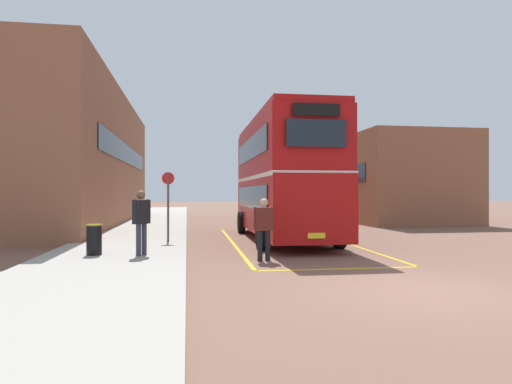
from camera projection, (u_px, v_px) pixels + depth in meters
ground_plane at (276, 229)px, 22.53m from camera, size 135.60×135.60×0.00m
sidewalk_left at (149, 226)px, 23.89m from camera, size 4.00×57.60×0.14m
brick_building_left at (81, 160)px, 26.33m from camera, size 5.31×23.38×7.64m
depot_building_right at (384, 180)px, 30.02m from camera, size 6.63×12.40×5.46m
double_decker_bus at (282, 177)px, 17.55m from camera, size 3.01×9.79×4.75m
single_deck_bus at (294, 196)px, 34.83m from camera, size 3.31×9.13×3.02m
pedestrian_boarding at (264, 225)px, 12.07m from camera, size 0.58×0.27×1.72m
pedestrian_waiting_near at (141, 217)px, 12.16m from camera, size 0.47×0.54×1.80m
litter_bin at (94, 239)px, 12.27m from camera, size 0.44×0.44×0.86m
bus_stop_sign at (168, 199)px, 15.80m from camera, size 0.44×0.08×2.47m
bay_marking_yellow at (293, 245)px, 15.70m from camera, size 4.42×11.80×0.01m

